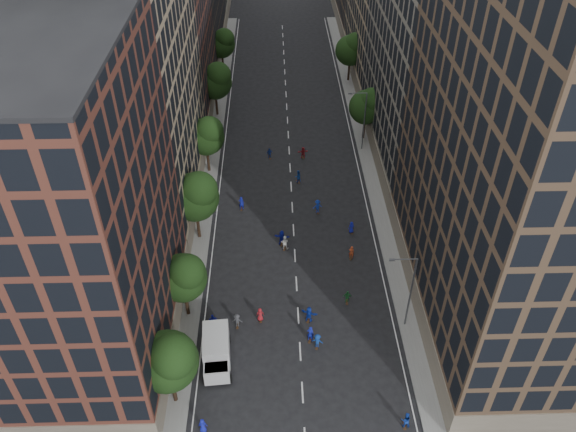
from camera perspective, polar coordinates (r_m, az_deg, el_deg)
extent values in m
plane|color=black|center=(78.06, 0.22, 4.73)|extent=(240.00, 240.00, 0.00)
cube|color=slate|center=(84.89, -8.13, 7.43)|extent=(4.00, 105.00, 0.15)
cube|color=slate|center=(85.48, 8.21, 7.66)|extent=(4.00, 105.00, 0.15)
cube|color=#542A20|center=(48.78, -21.50, -0.40)|extent=(14.00, 22.00, 30.00)
cube|color=#988363|center=(67.50, -16.44, 13.91)|extent=(14.00, 26.00, 34.00)
cube|color=#542A20|center=(89.44, -13.07, 18.43)|extent=(14.00, 20.00, 28.00)
cube|color=#4C3828|center=(51.75, 22.85, 5.72)|extent=(14.00, 30.00, 36.00)
cube|color=#686256|center=(76.80, 15.12, 16.75)|extent=(14.00, 28.00, 33.00)
cylinder|color=black|center=(51.41, -11.58, -16.66)|extent=(0.36, 0.36, 3.96)
sphere|color=black|center=(48.53, -12.14, -14.23)|extent=(5.20, 5.20, 5.20)
sphere|color=black|center=(47.09, -11.64, -13.80)|extent=(3.90, 3.90, 3.90)
cylinder|color=black|center=(57.68, -10.27, -8.56)|extent=(0.36, 0.36, 3.70)
sphere|color=black|center=(55.29, -10.66, -6.19)|extent=(4.80, 4.80, 4.80)
sphere|color=black|center=(54.03, -10.24, -5.65)|extent=(3.60, 3.60, 3.60)
cylinder|color=black|center=(66.16, -9.13, -0.76)|extent=(0.36, 0.36, 4.22)
sphere|color=black|center=(63.82, -9.48, 1.90)|extent=(5.60, 5.60, 5.60)
sphere|color=black|center=(62.45, -9.02, 2.64)|extent=(4.20, 4.20, 4.20)
cylinder|color=black|center=(77.50, -8.12, 5.74)|extent=(0.36, 0.36, 3.87)
sphere|color=black|center=(75.66, -8.36, 7.97)|extent=(5.00, 5.00, 5.00)
sphere|color=black|center=(74.54, -8.00, 8.62)|extent=(3.75, 3.75, 3.75)
cylinder|color=black|center=(91.24, -7.28, 11.27)|extent=(0.36, 0.36, 4.05)
sphere|color=black|center=(89.62, -7.47, 13.35)|extent=(5.40, 5.40, 5.40)
sphere|color=black|center=(88.50, -7.12, 14.01)|extent=(4.05, 4.05, 4.05)
cylinder|color=black|center=(105.70, -6.63, 15.21)|extent=(0.36, 0.36, 3.78)
sphere|color=black|center=(104.39, -6.77, 16.94)|extent=(4.80, 4.80, 4.80)
sphere|color=black|center=(103.46, -6.50, 17.47)|extent=(3.60, 3.60, 3.60)
cylinder|color=black|center=(84.88, 7.73, 8.87)|extent=(0.36, 0.36, 3.74)
sphere|color=black|center=(83.26, 7.93, 10.90)|extent=(5.00, 5.00, 5.00)
sphere|color=black|center=(82.35, 8.49, 11.50)|extent=(3.75, 3.75, 3.75)
cylinder|color=black|center=(102.48, 6.20, 14.52)|extent=(0.36, 0.36, 3.96)
sphere|color=black|center=(101.07, 6.35, 16.38)|extent=(5.20, 5.20, 5.20)
sphere|color=black|center=(100.20, 6.82, 16.94)|extent=(3.90, 3.90, 3.90)
cylinder|color=#595B60|center=(55.14, 12.34, -7.70)|extent=(0.18, 0.18, 9.00)
cylinder|color=#595B60|center=(51.76, 11.72, -4.32)|extent=(2.40, 0.12, 0.12)
cube|color=#595B60|center=(51.56, 10.51, -4.40)|extent=(0.50, 0.22, 0.15)
cylinder|color=#595B60|center=(80.93, 7.75, 9.43)|extent=(0.18, 0.18, 9.00)
cylinder|color=#595B60|center=(78.66, 7.15, 12.29)|extent=(2.40, 0.12, 0.12)
cube|color=#595B60|center=(78.53, 6.33, 12.27)|extent=(0.50, 0.22, 0.15)
cube|color=silver|center=(53.90, -7.29, -12.93)|extent=(2.70, 4.27, 2.51)
cube|color=silver|center=(52.74, -7.24, -15.36)|extent=(2.41, 1.99, 1.60)
cube|color=black|center=(52.15, -7.31, -14.89)|extent=(2.16, 1.63, 0.11)
cylinder|color=black|center=(53.24, -8.44, -16.20)|extent=(0.35, 0.89, 0.87)
cylinder|color=black|center=(53.10, -5.90, -16.08)|extent=(0.35, 0.89, 0.87)
cylinder|color=black|center=(55.93, -8.39, -12.49)|extent=(0.35, 0.89, 0.87)
cylinder|color=black|center=(55.79, -6.01, -12.36)|extent=(0.35, 0.89, 0.87)
imported|color=#161DB3|center=(50.40, -8.65, -20.33)|extent=(0.76, 0.51, 1.54)
imported|color=#1621B4|center=(55.30, 2.29, -11.90)|extent=(0.79, 0.65, 1.88)
imported|color=#1437A8|center=(51.03, 11.87, -19.64)|extent=(0.89, 0.72, 1.71)
imported|color=navy|center=(54.95, 3.01, -12.59)|extent=(1.17, 0.86, 1.62)
imported|color=#13189B|center=(56.91, -7.62, -10.54)|extent=(1.04, 0.58, 1.68)
imported|color=#1533B1|center=(56.94, 2.14, -9.97)|extent=(1.77, 1.15, 1.83)
imported|color=#AD1C25|center=(57.11, -2.85, -9.99)|extent=(0.81, 0.57, 1.57)
imported|color=#AD3D1C|center=(63.81, 6.46, -3.71)|extent=(0.72, 0.58, 1.69)
imported|color=silver|center=(64.55, -0.35, -2.73)|extent=(1.02, 0.87, 1.84)
imported|color=#3F3F44|center=(56.74, -5.18, -10.56)|extent=(1.07, 0.68, 1.59)
imported|color=#1E642C|center=(58.99, 6.05, -8.19)|extent=(0.94, 0.46, 1.55)
imported|color=#121A94|center=(65.10, -0.63, -2.25)|extent=(1.87, 0.89, 1.94)
imported|color=#121897|center=(67.28, 6.46, -1.18)|extent=(0.85, 0.68, 1.52)
imported|color=#131B9F|center=(70.53, -4.76, 1.29)|extent=(0.74, 0.54, 1.86)
imported|color=#123995|center=(75.17, 1.01, 4.03)|extent=(1.04, 0.94, 1.75)
imported|color=#132D9C|center=(69.89, 3.01, 0.96)|extent=(1.33, 1.00, 1.83)
imported|color=navy|center=(80.15, -1.88, 6.36)|extent=(0.98, 0.60, 1.55)
imported|color=maroon|center=(80.18, 1.54, 6.44)|extent=(1.61, 0.76, 1.67)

